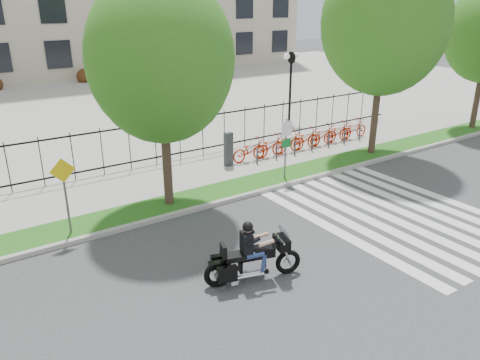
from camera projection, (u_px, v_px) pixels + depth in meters
ground at (287, 252)px, 13.95m from camera, size 120.00×120.00×0.00m
curb at (216, 203)px, 17.09m from camera, size 60.00×0.20×0.15m
grass_verge at (204, 196)px, 17.75m from camera, size 60.00×1.50×0.15m
sidewalk at (174, 177)px, 19.68m from camera, size 60.00×3.50×0.15m
plaza at (63, 105)px, 33.26m from camera, size 80.00×34.00×0.10m
crosswalk_stripes at (393, 213)px, 16.47m from camera, size 5.70×8.00×0.01m
iron_fence at (155, 142)px, 20.65m from camera, size 30.00×0.06×2.00m
lamp_post_right at (291, 70)px, 27.29m from camera, size 1.06×0.70×4.25m
street_tree_1 at (161, 59)px, 15.13m from camera, size 4.83×4.83×7.88m
street_tree_2 at (385, 22)px, 20.42m from camera, size 5.57×5.57×9.17m
bike_share_station at (305, 139)px, 22.93m from camera, size 8.94×0.88×1.50m
sign_pole_regulatory at (286, 141)px, 18.76m from camera, size 0.50×0.09×2.50m
sign_pole_warning at (65, 186)px, 14.23m from camera, size 0.78×0.09×2.49m
motorcycle_rider at (253, 257)px, 12.34m from camera, size 2.66×1.22×2.10m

